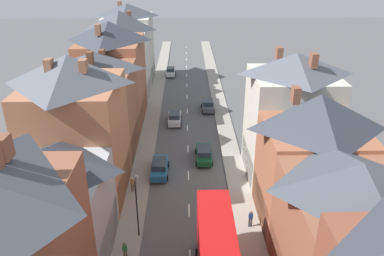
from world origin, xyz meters
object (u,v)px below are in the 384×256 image
at_px(car_mid_black, 204,154).
at_px(pedestrian_mid_left, 251,218).
at_px(car_near_blue, 175,118).
at_px(pedestrian_near_right, 125,250).
at_px(car_parked_left_b, 171,72).
at_px(street_lamp, 137,204).
at_px(car_parked_right_a, 208,105).
at_px(pedestrian_mid_right, 132,184).
at_px(car_far_grey, 159,167).

relative_size(car_mid_black, pedestrian_mid_left, 2.82).
relative_size(car_near_blue, pedestrian_near_right, 2.63).
relative_size(car_mid_black, car_parked_left_b, 1.12).
xyz_separation_m(car_parked_left_b, pedestrian_mid_left, (8.37, -44.33, 0.20)).
bearing_deg(street_lamp, car_mid_black, 64.46).
relative_size(pedestrian_near_right, street_lamp, 0.29).
bearing_deg(pedestrian_mid_left, car_parked_left_b, 100.69).
height_order(car_parked_right_a, pedestrian_mid_right, pedestrian_mid_right).
bearing_deg(car_far_grey, pedestrian_mid_right, -125.81).
height_order(car_near_blue, car_mid_black, car_near_blue).
xyz_separation_m(car_near_blue, car_parked_left_b, (-1.30, 22.27, 0.01)).
relative_size(car_parked_right_a, car_far_grey, 0.91).
bearing_deg(car_mid_black, car_parked_right_a, 85.01).
height_order(car_parked_right_a, pedestrian_mid_left, pedestrian_mid_left).
bearing_deg(car_parked_right_a, pedestrian_mid_right, -112.19).
bearing_deg(street_lamp, car_near_blue, 83.89).
relative_size(car_parked_right_a, street_lamp, 0.75).
bearing_deg(car_mid_black, car_far_grey, -149.06).
bearing_deg(car_far_grey, car_parked_right_a, 70.83).
bearing_deg(car_far_grey, pedestrian_near_right, -98.54).
bearing_deg(car_far_grey, car_parked_left_b, 90.00).
relative_size(pedestrian_mid_right, street_lamp, 0.29).
relative_size(car_near_blue, car_parked_left_b, 1.05).
distance_m(car_parked_right_a, car_mid_black, 14.95).
relative_size(car_parked_right_a, car_mid_black, 0.91).
bearing_deg(car_near_blue, street_lamp, -96.11).
relative_size(car_far_grey, street_lamp, 0.83).
bearing_deg(car_far_grey, pedestrian_mid_left, -46.73).
bearing_deg(street_lamp, car_far_grey, 83.25).
distance_m(car_far_grey, pedestrian_mid_right, 4.23).
distance_m(car_near_blue, pedestrian_mid_left, 23.17).
relative_size(car_parked_left_b, car_far_grey, 0.89).
height_order(car_far_grey, street_lamp, street_lamp).
distance_m(car_near_blue, street_lamp, 23.15).
bearing_deg(car_near_blue, car_far_grey, -95.64).
xyz_separation_m(car_parked_left_b, pedestrian_mid_right, (-2.47, -38.87, 0.20)).
distance_m(car_mid_black, car_far_grey, 5.71).
distance_m(pedestrian_near_right, street_lamp, 3.64).
height_order(car_mid_black, pedestrian_mid_right, pedestrian_mid_right).
relative_size(car_far_grey, pedestrian_mid_left, 2.83).
xyz_separation_m(car_near_blue, pedestrian_mid_right, (-3.77, -16.60, 0.21)).
bearing_deg(car_parked_left_b, street_lamp, -91.46).
bearing_deg(car_parked_right_a, pedestrian_near_right, -104.91).
bearing_deg(car_parked_right_a, car_mid_black, -94.99).
distance_m(car_parked_left_b, car_far_grey, 35.44).
bearing_deg(pedestrian_near_right, car_mid_black, 66.32).
bearing_deg(pedestrian_mid_right, car_far_grey, 54.19).
bearing_deg(car_near_blue, pedestrian_mid_left, -72.23).
xyz_separation_m(car_parked_right_a, pedestrian_mid_left, (2.17, -26.73, 0.20)).
distance_m(pedestrian_mid_right, street_lamp, 6.80).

